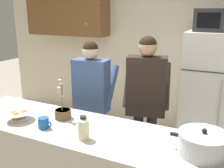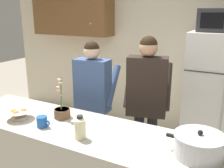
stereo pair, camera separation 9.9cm
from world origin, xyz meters
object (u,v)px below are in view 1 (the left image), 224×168
Objects in this scene: microwave at (215,20)px; bread_bowl at (19,115)px; refrigerator at (208,93)px; person_near_pot at (92,93)px; potted_orchid at (63,112)px; person_by_sink at (146,94)px; coffee_mug at (44,123)px; cooking_pot at (203,144)px; bottle_mid_counter at (83,128)px.

bread_bowl is (-1.41, -1.95, -0.80)m from microwave.
person_near_pot is (-1.15, -1.11, 0.15)m from refrigerator.
refrigerator reaches higher than potted_orchid.
person_by_sink is 0.92m from potted_orchid.
cooking_pot is at bearing 7.11° from coffee_mug.
bottle_mid_counter is (-0.16, -0.99, -0.01)m from person_by_sink.
person_by_sink reaches higher than potted_orchid.
refrigerator is 0.95m from microwave.
person_near_pot is 8.12× the size of bottle_mid_counter.
coffee_mug is 0.68× the size of bottle_mid_counter.
refrigerator is 2.07m from potted_orchid.
refrigerator is 1.60m from person_near_pot.
coffee_mug is (-1.10, -1.97, -0.80)m from microwave.
microwave is 0.29× the size of person_by_sink.
potted_orchid reaches higher than bread_bowl.
bottle_mid_counter is at bearing -33.67° from potted_orchid.
refrigerator reaches higher than coffee_mug.
coffee_mug is 0.24m from potted_orchid.
person_by_sink is (-0.53, -1.02, 0.21)m from refrigerator.
person_by_sink is at bearing 53.15° from potted_orchid.
refrigerator is at bearing 62.64° from person_by_sink.
person_by_sink reaches higher than bottle_mid_counter.
coffee_mug is (-0.57, -0.98, -0.05)m from person_by_sink.
microwave is 1.24× the size of potted_orchid.
microwave reaches higher than coffee_mug.
microwave is at bearing 60.89° from coffee_mug.
person_near_pot is 6.26× the size of bread_bowl.
microwave is 2.19m from potted_orchid.
cooking_pot is at bearing -84.81° from refrigerator.
bottle_mid_counter is (-0.69, -1.99, -0.75)m from microwave.
microwave is 1.92× the size of bread_bowl.
cooking_pot reaches higher than bottle_mid_counter.
person_by_sink is at bearing 59.66° from coffee_mug.
refrigerator is at bearing 43.93° from person_near_pot.
refrigerator reaches higher than cooking_pot.
refrigerator is 2.28m from coffee_mug.
bottle_mid_counter is 0.50× the size of potted_orchid.
person_near_pot is at bearing -136.07° from refrigerator.
microwave is 1.98m from cooking_pot.
microwave is 2.24m from bottle_mid_counter.
person_by_sink is at bearing -117.36° from refrigerator.
coffee_mug is at bearing -4.75° from bread_bowl.
person_near_pot is at bearing 96.33° from potted_orchid.
person_near_pot reaches higher than potted_orchid.
refrigerator is at bearing 58.42° from potted_orchid.
bottle_mid_counter is at bearing -108.96° from refrigerator.
microwave is 2.40m from coffee_mug.
refrigerator is 6.52× the size of bread_bowl.
potted_orchid reaches higher than cooking_pot.
person_near_pot is 1.51m from cooking_pot.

